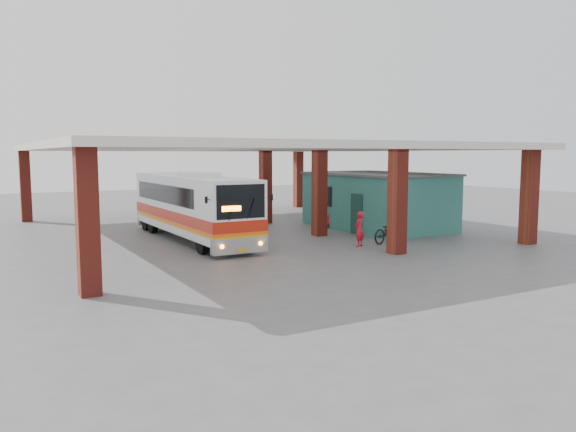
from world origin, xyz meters
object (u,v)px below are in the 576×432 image
(coach_bus, at_px, (192,206))
(red_chair, at_px, (326,222))
(pedestrian, at_px, (359,229))
(motorcycle, at_px, (389,231))

(coach_bus, xyz_separation_m, red_chair, (8.05, 0.49, -1.29))
(coach_bus, bearing_deg, red_chair, 3.29)
(coach_bus, bearing_deg, pedestrian, -43.87)
(motorcycle, xyz_separation_m, pedestrian, (-1.82, -0.15, 0.23))
(red_chair, bearing_deg, pedestrian, -114.44)
(motorcycle, relative_size, pedestrian, 1.36)
(coach_bus, bearing_deg, motorcycle, -35.55)
(pedestrian, bearing_deg, coach_bus, -70.89)
(coach_bus, distance_m, motorcycle, 9.47)
(motorcycle, distance_m, red_chair, 5.95)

